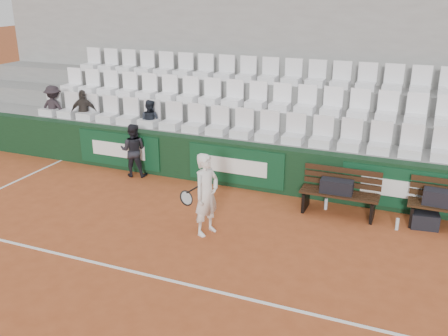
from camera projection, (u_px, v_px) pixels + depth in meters
ground at (158, 278)px, 7.66m from camera, size 80.00×80.00×0.00m
court_baseline at (158, 278)px, 7.66m from camera, size 18.00×0.06×0.01m
back_barrier at (250, 166)px, 10.93m from camera, size 18.00×0.34×1.00m
grandstand_tier_front at (256, 157)px, 11.51m from camera, size 18.00×0.95×1.00m
grandstand_tier_mid at (269, 137)px, 12.26m from camera, size 18.00×0.95×1.45m
grandstand_tier_back at (280, 119)px, 13.00m from camera, size 18.00×0.95×1.90m
grandstand_rear_wall at (289, 67)px, 13.11m from camera, size 18.00×0.30×4.40m
seat_row_front at (254, 125)px, 11.07m from camera, size 11.90×0.44×0.63m
seat_row_mid at (268, 96)px, 11.74m from camera, size 11.90×0.44×0.63m
seat_row_back at (280, 71)px, 12.41m from camera, size 11.90×0.44×0.63m
bench_left at (339, 203)px, 9.73m from camera, size 1.50×0.56×0.45m
sports_bag_left at (337, 186)px, 9.60m from camera, size 0.62×0.28×0.27m
sports_bag_right at (441, 198)px, 9.06m from camera, size 0.63×0.32×0.28m
sports_bag_ground at (425, 221)px, 9.19m from camera, size 0.52×0.36×0.29m
water_bottle_near at (326, 204)px, 9.97m from camera, size 0.07×0.07×0.23m
water_bottle_far at (397, 224)px, 9.13m from camera, size 0.06×0.06×0.23m
tennis_player at (206, 194)px, 8.80m from camera, size 0.75×0.64×1.51m
ball_kid at (133, 150)px, 11.57m from camera, size 0.72×0.63×1.26m
spectator_a at (52, 92)px, 13.01m from camera, size 0.80×0.47×1.23m
spectator_b at (83, 95)px, 12.68m from camera, size 0.75×0.55×1.18m
spectator_c at (149, 104)px, 12.00m from camera, size 0.54×0.43×1.09m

